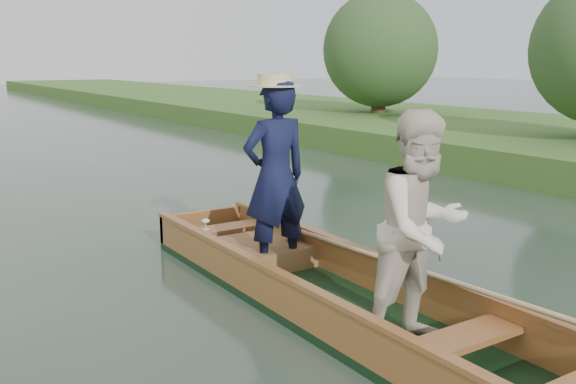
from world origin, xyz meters
TOP-DOWN VIEW (x-y plane):
  - ground at (0.00, 0.00)m, footprint 120.00×120.00m
  - trees_far at (3.75, 9.59)m, footprint 22.63×14.61m
  - punt at (0.04, -0.12)m, footprint 1.12×5.00m

SIDE VIEW (x-z plane):
  - ground at x=0.00m, z-range 0.00..0.00m
  - punt at x=0.04m, z-range -0.33..1.71m
  - trees_far at x=3.75m, z-range 0.25..4.45m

